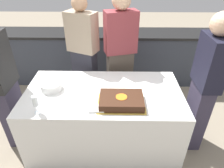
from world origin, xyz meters
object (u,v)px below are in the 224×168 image
(wine_glass, at_px, (35,102))
(person_seated_left, at_px, (3,84))
(person_seated_right, at_px, (204,85))
(plate_stack, at_px, (51,86))
(person_cutting_cake, at_px, (120,55))
(person_standing_back, at_px, (84,57))
(cake, at_px, (121,100))

(wine_glass, relative_size, person_seated_left, 0.12)
(person_seated_left, bearing_deg, person_seated_right, -90.00)
(plate_stack, relative_size, person_cutting_cake, 0.14)
(person_seated_right, bearing_deg, wine_glass, -78.10)
(wine_glass, relative_size, person_standing_back, 0.11)
(plate_stack, xyz_separation_m, person_seated_left, (-0.51, -0.03, 0.05))
(cake, xyz_separation_m, person_seated_right, (0.90, 0.21, 0.05))
(person_seated_left, distance_m, person_seated_right, 2.18)
(wine_glass, bearing_deg, person_standing_back, 73.53)
(cake, bearing_deg, person_cutting_cake, 90.00)
(person_seated_right, height_order, person_standing_back, person_standing_back)
(cake, xyz_separation_m, plate_stack, (-0.77, 0.24, 0.00))
(plate_stack, distance_m, person_cutting_cake, 1.01)
(wine_glass, bearing_deg, person_seated_right, 11.90)
(person_cutting_cake, bearing_deg, wine_glass, 36.07)
(cake, distance_m, wine_glass, 0.82)
(wine_glass, distance_m, person_standing_back, 1.08)
(cake, xyz_separation_m, person_standing_back, (-0.50, 0.89, 0.05))
(person_seated_right, relative_size, person_standing_back, 0.98)
(person_standing_back, bearing_deg, wine_glass, 97.41)
(wine_glass, bearing_deg, cake, 10.32)
(cake, bearing_deg, person_standing_back, 119.16)
(cake, height_order, person_seated_left, person_seated_left)
(person_cutting_cake, distance_m, person_seated_left, 1.46)
(wine_glass, distance_m, person_cutting_cake, 1.31)
(cake, distance_m, person_cutting_cake, 0.89)
(wine_glass, height_order, person_cutting_cake, person_cutting_cake)
(person_seated_left, bearing_deg, person_standing_back, -49.45)
(plate_stack, xyz_separation_m, wine_glass, (-0.03, -0.39, 0.08))
(plate_stack, relative_size, person_seated_right, 0.14)
(person_seated_right, bearing_deg, plate_stack, -91.08)
(person_seated_right, bearing_deg, cake, -76.69)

